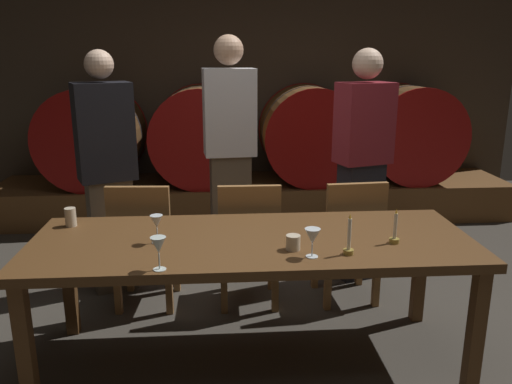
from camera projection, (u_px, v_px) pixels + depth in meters
The scene contains 21 objects.
ground_plane at pixel (284, 349), 3.02m from camera, with size 7.65×7.65×0.00m, color #3F3A33.
back_wall at pixel (251, 76), 5.66m from camera, with size 5.88×0.24×2.85m, color #473A2D.
barrel_shelf at pixel (254, 198), 5.46m from camera, with size 5.29×0.90×0.37m, color brown.
wine_barrel_far_left at pixel (93, 137), 5.17m from camera, with size 0.99×0.81×0.99m.
wine_barrel_center_left at pixel (201, 135), 5.25m from camera, with size 0.99×0.81×0.99m.
wine_barrel_center_right at pixel (309, 134), 5.32m from camera, with size 0.99×0.81×0.99m.
wine_barrel_far_right at pixel (408, 133), 5.40m from camera, with size 0.99×0.81×0.99m.
dining_table at pixel (252, 250), 2.75m from camera, with size 2.34×0.86×0.73m.
chair_left at pixel (144, 240), 3.40m from camera, with size 0.43×0.43×0.88m.
chair_center at pixel (249, 238), 3.42m from camera, with size 0.40×0.40×0.88m.
chair_right at pixel (350, 235), 3.48m from camera, with size 0.43×0.43×0.88m.
guest_left at pixel (107, 172), 3.60m from camera, with size 0.44×0.37×1.71m.
guest_center at pixel (230, 154), 3.90m from camera, with size 0.40×0.28×1.81m.
guest_right at pixel (362, 165), 3.78m from camera, with size 0.43×0.34×1.72m.
candle_left at pixel (349, 243), 2.51m from camera, with size 0.05×0.05×0.21m.
candle_right at pixel (395, 234), 2.65m from camera, with size 0.05×0.05×0.19m.
wine_glass_left at pixel (157, 223), 2.64m from camera, with size 0.07×0.07×0.15m.
wine_glass_center at pixel (158, 246), 2.31m from camera, with size 0.07×0.07×0.16m.
wine_glass_right at pixel (312, 237), 2.46m from camera, with size 0.08×0.08×0.14m.
cup_left at pixel (71, 217), 2.91m from camera, with size 0.06×0.06×0.11m, color beige.
cup_right at pixel (292, 242), 2.57m from camera, with size 0.07×0.07×0.08m, color beige.
Camera 1 is at (-0.36, -2.65, 1.70)m, focal length 36.05 mm.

